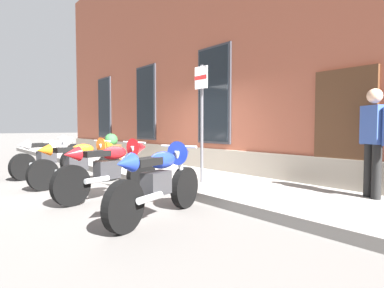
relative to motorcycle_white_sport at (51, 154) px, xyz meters
The scene contains 10 objects.
ground_plane 2.81m from the motorcycle_white_sport, 23.92° to the left, with size 140.00×140.00×0.00m, color #565451.
sidewalk 3.41m from the motorcycle_white_sport, 41.92° to the left, with size 26.59×2.28×0.16m, color gray.
brick_pub_facade 7.21m from the motorcycle_white_sport, 67.20° to the left, with size 20.59×5.26×7.47m.
motorcycle_white_sport is the anchor object (origin of this frame).
motorcycle_orange_sport 1.75m from the motorcycle_white_sport, ahead, with size 0.69×2.16×1.03m.
motorcycle_red_sport 3.34m from the motorcycle_white_sport, ahead, with size 0.74×2.15×1.05m.
motorcycle_blue_sport 4.97m from the motorcycle_white_sport, ahead, with size 0.91×1.95×1.06m.
pedestrian_blue_top 7.26m from the motorcycle_white_sport, 24.41° to the left, with size 0.61×0.41×1.71m.
parking_sign 4.36m from the motorcycle_white_sport, 26.17° to the left, with size 0.36×0.07×2.35m.
barrel_planter 2.04m from the motorcycle_white_sport, 107.84° to the left, with size 0.66×0.66×0.91m.
Camera 1 is at (6.19, -3.44, 1.26)m, focal length 30.05 mm.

